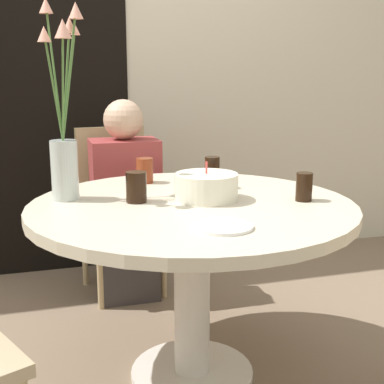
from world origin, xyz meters
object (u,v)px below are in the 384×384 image
at_px(birthday_cake, 206,187).
at_px(person_guest, 126,208).
at_px(chair_right_flank, 117,201).
at_px(drink_glass_3, 145,170).
at_px(drink_glass_1, 136,187).
at_px(side_plate, 224,226).
at_px(drink_glass_2, 304,187).
at_px(drink_glass_0, 212,172).
at_px(flower_vase, 64,129).

relative_size(birthday_cake, person_guest, 0.23).
bearing_deg(chair_right_flank, drink_glass_3, -93.84).
bearing_deg(chair_right_flank, drink_glass_1, -101.35).
xyz_separation_m(birthday_cake, side_plate, (-0.06, -0.37, -0.04)).
bearing_deg(drink_glass_2, side_plate, -148.20).
distance_m(chair_right_flank, drink_glass_0, 0.87).
bearing_deg(birthday_cake, flower_vase, 163.36).
height_order(chair_right_flank, side_plate, chair_right_flank).
distance_m(drink_glass_1, person_guest, 0.82).
bearing_deg(drink_glass_0, drink_glass_1, -156.04).
xyz_separation_m(drink_glass_0, drink_glass_2, (0.26, -0.31, -0.01)).
height_order(chair_right_flank, drink_glass_1, chair_right_flank).
distance_m(drink_glass_0, drink_glass_2, 0.40).
bearing_deg(drink_glass_1, side_plate, -63.96).
bearing_deg(birthday_cake, drink_glass_0, 65.55).
xyz_separation_m(drink_glass_1, drink_glass_2, (0.60, -0.16, -0.00)).
relative_size(drink_glass_0, drink_glass_2, 1.23).
height_order(chair_right_flank, drink_glass_2, chair_right_flank).
bearing_deg(drink_glass_0, side_plate, -104.73).
height_order(drink_glass_3, person_guest, person_guest).
distance_m(drink_glass_0, drink_glass_1, 0.38).
bearing_deg(chair_right_flank, person_guest, -90.00).
height_order(chair_right_flank, drink_glass_0, chair_right_flank).
bearing_deg(drink_glass_2, drink_glass_1, 165.50).
height_order(chair_right_flank, drink_glass_3, chair_right_flank).
distance_m(flower_vase, drink_glass_3, 0.46).
distance_m(side_plate, person_guest, 1.20).
height_order(drink_glass_0, drink_glass_1, drink_glass_0).
bearing_deg(birthday_cake, drink_glass_3, 112.85).
distance_m(flower_vase, side_plate, 0.73).
bearing_deg(drink_glass_1, person_guest, 83.85).
relative_size(flower_vase, drink_glass_2, 6.92).
xyz_separation_m(flower_vase, drink_glass_3, (0.34, 0.22, -0.21)).
bearing_deg(drink_glass_2, chair_right_flank, 116.43).
distance_m(drink_glass_2, drink_glass_3, 0.70).
bearing_deg(person_guest, drink_glass_3, -87.71).
distance_m(birthday_cake, flower_vase, 0.56).
bearing_deg(flower_vase, person_guest, 63.70).
xyz_separation_m(birthday_cake, drink_glass_3, (-0.16, 0.37, 0.00)).
relative_size(chair_right_flank, flower_vase, 1.21).
relative_size(chair_right_flank, drink_glass_0, 6.80).
distance_m(flower_vase, drink_glass_2, 0.91).
height_order(birthday_cake, drink_glass_2, birthday_cake).
bearing_deg(chair_right_flank, birthday_cake, -86.07).
height_order(chair_right_flank, birthday_cake, chair_right_flank).
xyz_separation_m(birthday_cake, drink_glass_0, (0.09, 0.19, 0.01)).
xyz_separation_m(chair_right_flank, birthday_cake, (0.20, -0.96, 0.27)).
bearing_deg(flower_vase, drink_glass_1, -24.81).
height_order(drink_glass_2, person_guest, person_guest).
height_order(birthday_cake, drink_glass_1, birthday_cake).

